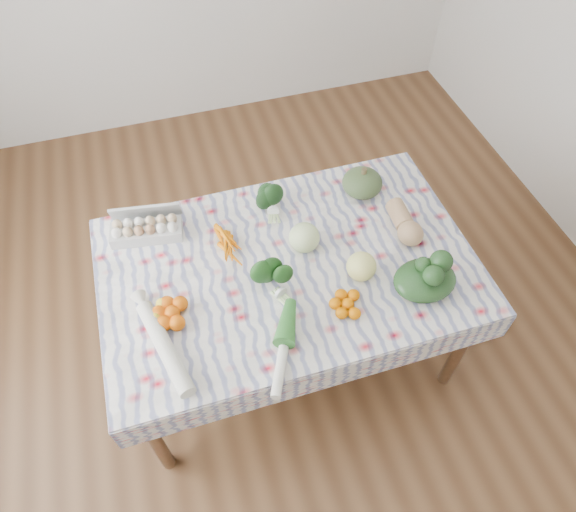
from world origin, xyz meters
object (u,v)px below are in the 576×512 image
at_px(dining_table, 288,275).
at_px(cabbage, 304,238).
at_px(egg_carton, 146,230).
at_px(kabocha_squash, 362,183).
at_px(grapefruit, 361,266).
at_px(butternut_squash, 405,222).

height_order(dining_table, cabbage, cabbage).
distance_m(dining_table, egg_carton, 0.68).
distance_m(kabocha_squash, grapefruit, 0.51).
distance_m(egg_carton, kabocha_squash, 1.06).
bearing_deg(grapefruit, dining_table, 151.76).
xyz_separation_m(egg_carton, cabbage, (0.67, -0.28, 0.03)).
bearing_deg(dining_table, kabocha_squash, 33.92).
distance_m(butternut_squash, grapefruit, 0.35).
bearing_deg(dining_table, grapefruit, -28.24).
bearing_deg(cabbage, egg_carton, 157.74).
bearing_deg(dining_table, egg_carton, 149.04).
bearing_deg(butternut_squash, dining_table, -173.93).
bearing_deg(cabbage, grapefruit, -50.13).
bearing_deg(grapefruit, butternut_squash, 32.27).
bearing_deg(egg_carton, butternut_squash, -6.49).
distance_m(cabbage, butternut_squash, 0.48).
relative_size(butternut_squash, grapefruit, 1.94).
relative_size(dining_table, butternut_squash, 6.36).
bearing_deg(kabocha_squash, cabbage, -146.47).
height_order(dining_table, egg_carton, egg_carton).
bearing_deg(butternut_squash, cabbage, 178.40).
relative_size(egg_carton, grapefruit, 2.49).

